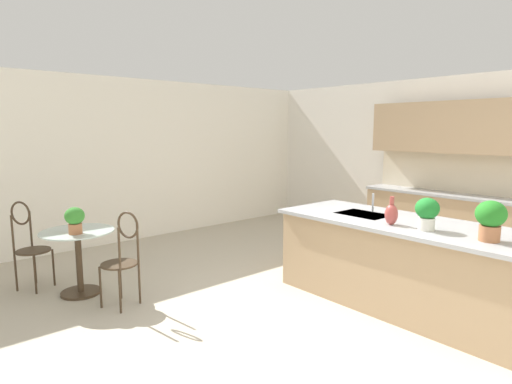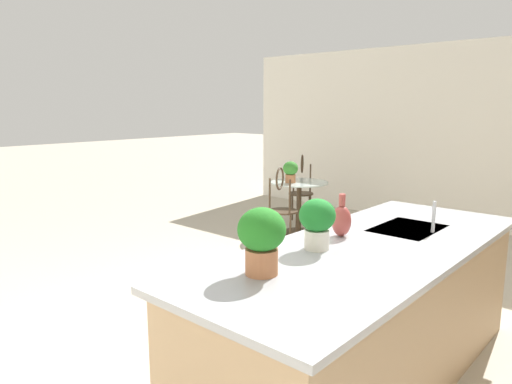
# 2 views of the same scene
# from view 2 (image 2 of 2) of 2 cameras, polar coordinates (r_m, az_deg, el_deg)

# --- Properties ---
(ground_plane) EXTENTS (40.00, 40.00, 0.00)m
(ground_plane) POSITION_cam_2_polar(r_m,az_deg,el_deg) (4.05, 4.16, -15.67)
(ground_plane) COLOR #B2A893
(wall_left_window) EXTENTS (0.12, 7.80, 2.70)m
(wall_left_window) POSITION_cam_2_polar(r_m,az_deg,el_deg) (7.51, 24.59, 6.17)
(wall_left_window) COLOR silver
(wall_left_window) RESTS_ON ground
(kitchen_island) EXTENTS (2.80, 1.06, 0.92)m
(kitchen_island) POSITION_cam_2_polar(r_m,az_deg,el_deg) (3.22, 13.38, -14.05)
(kitchen_island) COLOR tan
(kitchen_island) RESTS_ON ground
(bistro_table) EXTENTS (0.80, 0.80, 0.74)m
(bistro_table) POSITION_cam_2_polar(r_m,az_deg,el_deg) (6.61, 5.23, -1.28)
(bistro_table) COLOR #3D2D1E
(bistro_table) RESTS_ON ground
(chair_near_window) EXTENTS (0.52, 0.52, 1.04)m
(chair_near_window) POSITION_cam_2_polar(r_m,az_deg,el_deg) (7.26, 5.52, 0.77)
(chair_near_window) COLOR #3D2D1E
(chair_near_window) RESTS_ON ground
(chair_by_island) EXTENTS (0.52, 0.49, 1.04)m
(chair_by_island) POSITION_cam_2_polar(r_m,az_deg,el_deg) (5.93, 3.15, -1.38)
(chair_by_island) COLOR #3D2D1E
(chair_by_island) RESTS_ON ground
(sink_faucet) EXTENTS (0.02, 0.02, 0.22)m
(sink_faucet) POSITION_cam_2_polar(r_m,az_deg,el_deg) (3.45, 20.76, -2.85)
(sink_faucet) COLOR #B2B5BA
(sink_faucet) RESTS_ON kitchen_island
(potted_plant_on_table) EXTENTS (0.21, 0.21, 0.29)m
(potted_plant_on_table) POSITION_cam_2_polar(r_m,az_deg,el_deg) (6.47, 4.21, 2.62)
(potted_plant_on_table) COLOR #9E603D
(potted_plant_on_table) RESTS_ON bistro_table
(potted_plant_counter_far) EXTENTS (0.25, 0.25, 0.35)m
(potted_plant_counter_far) POSITION_cam_2_polar(r_m,az_deg,el_deg) (2.41, 0.69, -5.42)
(potted_plant_counter_far) COLOR #9E603D
(potted_plant_counter_far) RESTS_ON kitchen_island
(potted_plant_counter_near) EXTENTS (0.22, 0.22, 0.31)m
(potted_plant_counter_near) POSITION_cam_2_polar(r_m,az_deg,el_deg) (2.86, 7.44, -3.46)
(potted_plant_counter_near) COLOR beige
(potted_plant_counter_near) RESTS_ON kitchen_island
(vase_on_counter) EXTENTS (0.13, 0.13, 0.29)m
(vase_on_counter) POSITION_cam_2_polar(r_m,az_deg,el_deg) (3.19, 10.33, -3.38)
(vase_on_counter) COLOR #993D38
(vase_on_counter) RESTS_ON kitchen_island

